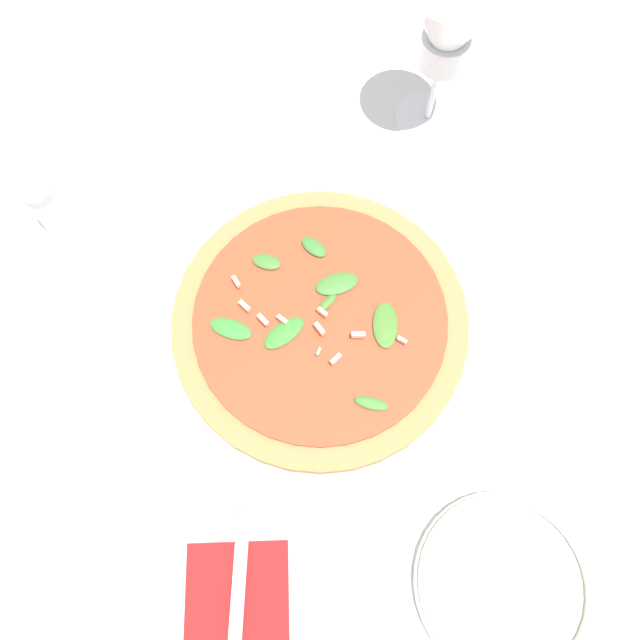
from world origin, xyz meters
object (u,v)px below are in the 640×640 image
object	(u,v)px
pizza_arugula_main	(320,324)
fork	(235,639)
wine_glass	(448,34)
side_plate_white	(504,584)
shaker_pepper	(48,208)

from	to	relation	value
pizza_arugula_main	fork	distance (m)	0.30
wine_glass	side_plate_white	world-z (taller)	wine_glass
wine_glass	fork	xyz separation A→B (m)	(0.58, -0.09, -0.12)
pizza_arugula_main	fork	bearing A→B (deg)	-3.51
pizza_arugula_main	fork	world-z (taller)	pizza_arugula_main
shaker_pepper	pizza_arugula_main	bearing A→B (deg)	77.28
pizza_arugula_main	shaker_pepper	xyz separation A→B (m)	(-0.07, -0.31, 0.02)
shaker_pepper	side_plate_white	bearing A→B (deg)	61.66
wine_glass	shaker_pepper	xyz separation A→B (m)	(0.22, -0.38, -0.09)
wine_glass	shaker_pepper	bearing A→B (deg)	-60.23
pizza_arugula_main	fork	xyz separation A→B (m)	(0.30, -0.02, -0.01)
pizza_arugula_main	side_plate_white	distance (m)	0.29
wine_glass	fork	world-z (taller)	wine_glass
pizza_arugula_main	side_plate_white	xyz separation A→B (m)	(0.21, 0.21, -0.01)
fork	side_plate_white	size ratio (longest dim) A/B	1.36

